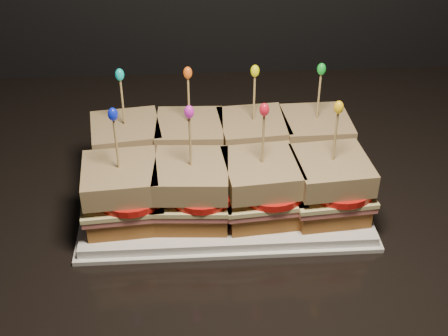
{
  "coord_description": "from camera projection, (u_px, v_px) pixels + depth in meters",
  "views": [
    {
      "loc": [
        0.44,
        0.89,
        1.47
      ],
      "look_at": [
        0.48,
        1.59,
        0.99
      ],
      "focal_mm": 50.0,
      "sensor_mm": 36.0,
      "label": 1
    }
  ],
  "objects": [
    {
      "name": "sandwich_6_frill",
      "position": [
        264.0,
        110.0,
        0.74
      ],
      "size": [
        0.01,
        0.01,
        0.02
      ],
      "primitive_type": "ellipsoid",
      "color": "red",
      "rests_on": "sandwich_6_pick"
    },
    {
      "name": "sandwich_4_bread_bot",
      "position": [
        124.0,
        210.0,
        0.81
      ],
      "size": [
        0.1,
        0.1,
        0.03
      ],
      "primitive_type": "cube",
      "rotation": [
        0.0,
        0.0,
        0.08
      ],
      "color": "brown",
      "rests_on": "platter"
    },
    {
      "name": "sandwich_7_bread_top",
      "position": [
        331.0,
        170.0,
        0.79
      ],
      "size": [
        0.1,
        0.1,
        0.03
      ],
      "primitive_type": "cube",
      "rotation": [
        0.0,
        0.0,
        0.09
      ],
      "color": "#502E0E",
      "rests_on": "sandwich_7_tomato"
    },
    {
      "name": "sandwich_6_ham",
      "position": [
        261.0,
        195.0,
        0.81
      ],
      "size": [
        0.11,
        0.11,
        0.01
      ],
      "primitive_type": "cube",
      "rotation": [
        0.0,
        0.0,
        0.1
      ],
      "color": "#C55F5E",
      "rests_on": "sandwich_6_bread_bot"
    },
    {
      "name": "sandwich_4_bread_top",
      "position": [
        120.0,
        178.0,
        0.78
      ],
      "size": [
        0.1,
        0.1,
        0.03
      ],
      "primitive_type": "cube",
      "rotation": [
        0.0,
        0.0,
        0.08
      ],
      "color": "#502E0E",
      "rests_on": "sandwich_4_tomato"
    },
    {
      "name": "sandwich_5_tomato",
      "position": [
        201.0,
        191.0,
        0.79
      ],
      "size": [
        0.09,
        0.09,
        0.01
      ],
      "primitive_type": "cylinder",
      "color": "red",
      "rests_on": "sandwich_5_cheese"
    },
    {
      "name": "sandwich_4_ham",
      "position": [
        123.0,
        200.0,
        0.8
      ],
      "size": [
        0.11,
        0.1,
        0.01
      ],
      "primitive_type": "cube",
      "rotation": [
        0.0,
        0.0,
        0.08
      ],
      "color": "#C55F5E",
      "rests_on": "sandwich_4_bread_bot"
    },
    {
      "name": "sandwich_3_ham",
      "position": [
        314.0,
        149.0,
        0.9
      ],
      "size": [
        0.1,
        0.1,
        0.01
      ],
      "primitive_type": "cube",
      "rotation": [
        0.0,
        0.0,
        0.02
      ],
      "color": "#C55F5E",
      "rests_on": "sandwich_3_bread_bot"
    },
    {
      "name": "platter_rim",
      "position": [
        224.0,
        199.0,
        0.87
      ],
      "size": [
        0.39,
        0.24,
        0.01
      ],
      "primitive_type": "cube",
      "color": "white",
      "rests_on": "granite_slab"
    },
    {
      "name": "sandwich_5_bread_bot",
      "position": [
        193.0,
        208.0,
        0.81
      ],
      "size": [
        0.1,
        0.1,
        0.03
      ],
      "primitive_type": "cube",
      "rotation": [
        0.0,
        0.0,
        -0.07
      ],
      "color": "brown",
      "rests_on": "platter"
    },
    {
      "name": "sandwich_1_bread_top",
      "position": [
        190.0,
        132.0,
        0.87
      ],
      "size": [
        0.1,
        0.1,
        0.03
      ],
      "primitive_type": "cube",
      "rotation": [
        0.0,
        0.0,
        -0.04
      ],
      "color": "#502E0E",
      "rests_on": "sandwich_1_tomato"
    },
    {
      "name": "sandwich_7_bread_bot",
      "position": [
        328.0,
        202.0,
        0.82
      ],
      "size": [
        0.1,
        0.1,
        0.03
      ],
      "primitive_type": "cube",
      "rotation": [
        0.0,
        0.0,
        0.09
      ],
      "color": "brown",
      "rests_on": "platter"
    },
    {
      "name": "sandwich_4_tomato",
      "position": [
        131.0,
        193.0,
        0.78
      ],
      "size": [
        0.09,
        0.09,
        0.01
      ],
      "primitive_type": "cylinder",
      "color": "red",
      "rests_on": "sandwich_4_cheese"
    },
    {
      "name": "sandwich_7_cheese",
      "position": [
        329.0,
        188.0,
        0.81
      ],
      "size": [
        0.11,
        0.11,
        0.01
      ],
      "primitive_type": "cube",
      "rotation": [
        0.0,
        0.0,
        0.09
      ],
      "color": "beige",
      "rests_on": "sandwich_7_ham"
    },
    {
      "name": "sandwich_7_frill",
      "position": [
        339.0,
        107.0,
        0.74
      ],
      "size": [
        0.01,
        0.01,
        0.02
      ],
      "primitive_type": "ellipsoid",
      "color": "gold",
      "rests_on": "sandwich_7_pick"
    },
    {
      "name": "sandwich_0_ham",
      "position": [
        128.0,
        155.0,
        0.89
      ],
      "size": [
        0.11,
        0.11,
        0.01
      ],
      "primitive_type": "cube",
      "rotation": [
        0.0,
        0.0,
        0.14
      ],
      "color": "#C55F5E",
      "rests_on": "sandwich_0_bread_bot"
    },
    {
      "name": "sandwich_7_tomato",
      "position": [
        340.0,
        186.0,
        0.8
      ],
      "size": [
        0.09,
        0.09,
        0.01
      ],
      "primitive_type": "cylinder",
      "color": "red",
      "rests_on": "sandwich_7_cheese"
    },
    {
      "name": "sandwich_0_bread_top",
      "position": [
        126.0,
        134.0,
        0.87
      ],
      "size": [
        0.1,
        0.1,
        0.03
      ],
      "primitive_type": "cube",
      "rotation": [
        0.0,
        0.0,
        0.14
      ],
      "color": "#502E0E",
      "rests_on": "sandwich_0_tomato"
    },
    {
      "name": "sandwich_1_tomato",
      "position": [
        199.0,
        146.0,
        0.88
      ],
      "size": [
        0.09,
        0.09,
        0.01
      ],
      "primitive_type": "cylinder",
      "color": "red",
      "rests_on": "sandwich_1_cheese"
    },
    {
      "name": "sandwich_3_tomato",
      "position": [
        324.0,
        142.0,
        0.89
      ],
      "size": [
        0.09,
        0.09,
        0.01
      ],
      "primitive_type": "cylinder",
      "color": "red",
      "rests_on": "sandwich_3_cheese"
    },
    {
      "name": "sandwich_0_cheese",
      "position": [
        128.0,
        151.0,
        0.88
      ],
      "size": [
        0.11,
        0.11,
        0.01
      ],
      "primitive_type": "cube",
      "rotation": [
        0.0,
        0.0,
        0.14
      ],
      "color": "beige",
      "rests_on": "sandwich_0_ham"
    },
    {
      "name": "sandwich_5_pick",
      "position": [
        190.0,
        144.0,
        0.76
      ],
      "size": [
        0.0,
        0.0,
        0.09
      ],
      "primitive_type": "cylinder",
      "color": "tan",
      "rests_on": "sandwich_5_bread_top"
    },
    {
      "name": "sandwich_7_pick",
      "position": [
        335.0,
        140.0,
        0.77
      ],
      "size": [
        0.0,
        0.0,
        0.09
      ],
      "primitive_type": "cylinder",
      "color": "tan",
      "rests_on": "sandwich_7_bread_top"
    },
    {
      "name": "granite_slab",
      "position": [
        126.0,
        186.0,
        0.94
      ],
      "size": [
        2.36,
        0.71,
        0.04
      ],
      "primitive_type": "cube",
      "color": "black",
      "rests_on": "cabinet"
    },
    {
      "name": "sandwich_5_ham",
      "position": [
        192.0,
        197.0,
        0.8
      ],
      "size": [
        0.11,
        0.1,
        0.01
      ],
      "primitive_type": "cube",
      "rotation": [
        0.0,
        0.0,
        -0.07
      ],
      "color": "#C55F5E",
      "rests_on": "sandwich_5_bread_bot"
    },
    {
      "name": "sandwich_6_cheese",
      "position": [
        261.0,
        190.0,
        0.8
      ],
      "size": [
        0.11,
        0.11,
        0.01
      ],
      "primitive_type": "cube",
      "rotation": [
        0.0,
        0.0,
        0.1
      ],
      "color": "beige",
      "rests_on": "sandwich_6_ham"
    },
    {
      "name": "sandwich_7_ham",
      "position": [
        329.0,
        192.0,
        0.81
      ],
      "size": [
        0.11,
        0.1,
        0.01
      ],
      "primitive_type": "cube",
      "rotation": [
        0.0,
        0.0,
        0.09
      ],
      "color": "#C55F5E",
      "rests_on": "sandwich_7_bread_bot"
    },
    {
      "name": "sandwich_1_frill",
      "position": [
        188.0,
        73.0,
        0.82
      ],
      "size": [
        0.01,
        0.01,
        0.02
      ],
      "primitive_type": "ellipsoid",
      "color": "orange",
      "rests_on": "sandwich_1_pick"
    },
    {
      "name": "sandwich_0_pick",
      "position": [
        123.0,
        105.0,
        0.84
      ],
      "size": [
        0.0,
        0.0,
        0.09
      ],
      "primitive_type": "cylinder",
      "color": "tan",
      "rests_on": "sandwich_0_bread_top"
    },
    {
      "name": "sandwich_3_cheese",
      "position": [
        314.0,
        144.0,
        0.9
      ],
      "size": [
        0.1,
        0.1,
        0.01
      ],
      "primitive_type": "cube",
      "rotation": [
        0.0,
        0.0,
        0.02
      ],
      "color": "beige",
      "rests_on": "sandwich_3_ham"
    },
    {
      "name": "sandwich_5_bread_top",
      "position": [
        191.0,
        175.0,
        0.78
      ],
      "size": [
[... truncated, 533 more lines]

